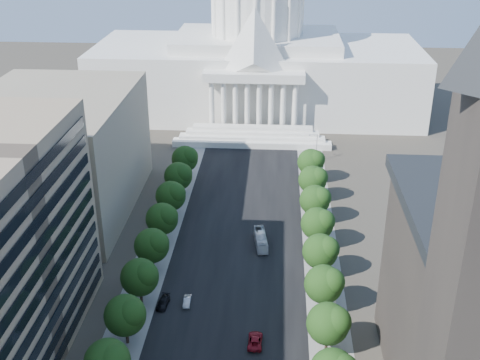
% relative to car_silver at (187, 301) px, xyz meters
% --- Properties ---
extents(road_asphalt, '(30.00, 260.00, 0.01)m').
position_rel_car_silver_xyz_m(road_asphalt, '(8.82, 29.76, -0.66)').
color(road_asphalt, black).
rests_on(road_asphalt, ground).
extents(sidewalk_left, '(8.00, 260.00, 0.02)m').
position_rel_car_silver_xyz_m(sidewalk_left, '(-10.18, 29.76, -0.66)').
color(sidewalk_left, gray).
rests_on(sidewalk_left, ground).
extents(sidewalk_right, '(8.00, 260.00, 0.02)m').
position_rel_car_silver_xyz_m(sidewalk_right, '(27.82, 29.76, -0.66)').
color(sidewalk_right, gray).
rests_on(sidewalk_right, ground).
extents(capitol, '(120.00, 56.00, 73.00)m').
position_rel_car_silver_xyz_m(capitol, '(8.82, 124.65, 19.35)').
color(capitol, white).
rests_on(capitol, ground).
extents(office_block_left_far, '(38.00, 52.00, 30.00)m').
position_rel_car_silver_xyz_m(office_block_left_far, '(-39.18, 39.76, 14.34)').
color(office_block_left_far, gray).
rests_on(office_block_left_far, ground).
extents(tree_l_d, '(7.79, 7.60, 9.97)m').
position_rel_car_silver_xyz_m(tree_l_d, '(-8.84, -12.43, 5.79)').
color(tree_l_d, '#33261C').
rests_on(tree_l_d, ground).
extents(tree_l_e, '(7.79, 7.60, 9.97)m').
position_rel_car_silver_xyz_m(tree_l_e, '(-8.84, -0.43, 5.79)').
color(tree_l_e, '#33261C').
rests_on(tree_l_e, ground).
extents(tree_l_f, '(7.79, 7.60, 9.97)m').
position_rel_car_silver_xyz_m(tree_l_f, '(-8.84, 11.57, 5.79)').
color(tree_l_f, '#33261C').
rests_on(tree_l_f, ground).
extents(tree_l_g, '(7.79, 7.60, 9.97)m').
position_rel_car_silver_xyz_m(tree_l_g, '(-8.84, 23.57, 5.79)').
color(tree_l_g, '#33261C').
rests_on(tree_l_g, ground).
extents(tree_l_h, '(7.79, 7.60, 9.97)m').
position_rel_car_silver_xyz_m(tree_l_h, '(-8.84, 35.57, 5.79)').
color(tree_l_h, '#33261C').
rests_on(tree_l_h, ground).
extents(tree_l_i, '(7.79, 7.60, 9.97)m').
position_rel_car_silver_xyz_m(tree_l_i, '(-8.84, 47.57, 5.79)').
color(tree_l_i, '#33261C').
rests_on(tree_l_i, ground).
extents(tree_l_j, '(7.79, 7.60, 9.97)m').
position_rel_car_silver_xyz_m(tree_l_j, '(-8.84, 59.57, 5.79)').
color(tree_l_j, '#33261C').
rests_on(tree_l_j, ground).
extents(tree_r_d, '(7.79, 7.60, 9.97)m').
position_rel_car_silver_xyz_m(tree_r_d, '(27.16, -12.43, 5.79)').
color(tree_r_d, '#33261C').
rests_on(tree_r_d, ground).
extents(tree_r_e, '(7.79, 7.60, 9.97)m').
position_rel_car_silver_xyz_m(tree_r_e, '(27.16, -0.43, 5.79)').
color(tree_r_e, '#33261C').
rests_on(tree_r_e, ground).
extents(tree_r_f, '(7.79, 7.60, 9.97)m').
position_rel_car_silver_xyz_m(tree_r_f, '(27.16, 11.57, 5.79)').
color(tree_r_f, '#33261C').
rests_on(tree_r_f, ground).
extents(tree_r_g, '(7.79, 7.60, 9.97)m').
position_rel_car_silver_xyz_m(tree_r_g, '(27.16, 23.57, 5.79)').
color(tree_r_g, '#33261C').
rests_on(tree_r_g, ground).
extents(tree_r_h, '(7.79, 7.60, 9.97)m').
position_rel_car_silver_xyz_m(tree_r_h, '(27.16, 35.57, 5.79)').
color(tree_r_h, '#33261C').
rests_on(tree_r_h, ground).
extents(tree_r_i, '(7.79, 7.60, 9.97)m').
position_rel_car_silver_xyz_m(tree_r_i, '(27.16, 47.57, 5.79)').
color(tree_r_i, '#33261C').
rests_on(tree_r_i, ground).
extents(tree_r_j, '(7.79, 7.60, 9.97)m').
position_rel_car_silver_xyz_m(tree_r_j, '(27.16, 59.57, 5.79)').
color(tree_r_j, '#33261C').
rests_on(tree_r_j, ground).
extents(streetlight_c, '(2.61, 0.44, 9.00)m').
position_rel_car_silver_xyz_m(streetlight_c, '(28.72, -0.24, 5.16)').
color(streetlight_c, gray).
rests_on(streetlight_c, ground).
extents(streetlight_d, '(2.61, 0.44, 9.00)m').
position_rel_car_silver_xyz_m(streetlight_d, '(28.72, 24.76, 5.16)').
color(streetlight_d, gray).
rests_on(streetlight_d, ground).
extents(streetlight_e, '(2.61, 0.44, 9.00)m').
position_rel_car_silver_xyz_m(streetlight_e, '(28.72, 49.76, 5.16)').
color(streetlight_e, gray).
rests_on(streetlight_e, ground).
extents(streetlight_f, '(2.61, 0.44, 9.00)m').
position_rel_car_silver_xyz_m(streetlight_f, '(28.72, 74.76, 5.16)').
color(streetlight_f, gray).
rests_on(streetlight_f, ground).
extents(car_silver, '(1.50, 4.06, 1.33)m').
position_rel_car_silver_xyz_m(car_silver, '(0.00, 0.00, 0.00)').
color(car_silver, '#AFB1B7').
rests_on(car_silver, ground).
extents(car_red, '(2.65, 5.61, 1.55)m').
position_rel_car_silver_xyz_m(car_red, '(14.08, -11.10, 0.11)').
color(car_red, maroon).
rests_on(car_red, ground).
extents(car_dark_b, '(2.41, 5.00, 1.40)m').
position_rel_car_silver_xyz_m(car_dark_b, '(-4.68, -0.80, 0.04)').
color(car_dark_b, black).
rests_on(car_dark_b, ground).
extents(city_bus, '(3.78, 10.43, 2.84)m').
position_rel_car_silver_xyz_m(city_bus, '(13.93, 23.80, 0.76)').
color(city_bus, silver).
rests_on(city_bus, ground).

